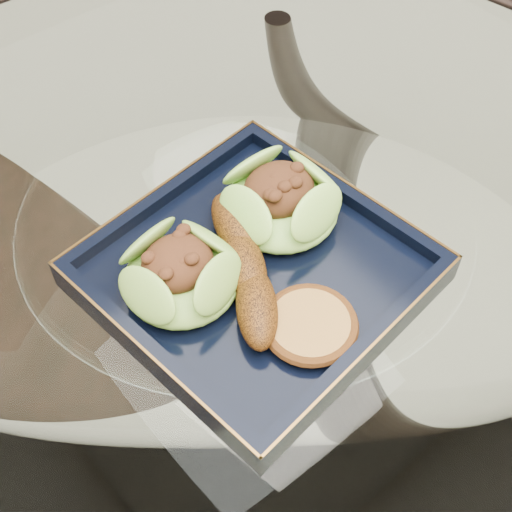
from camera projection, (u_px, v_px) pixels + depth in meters
ground at (251, 504)px, 1.31m from camera, size 4.00×4.00×0.00m
dining_table at (248, 333)px, 0.84m from camera, size 1.13×1.13×0.77m
navy_plate at (256, 275)px, 0.67m from camera, size 0.30×0.30×0.02m
lettuce_wrap_left at (181, 275)px, 0.64m from camera, size 0.12×0.12×0.04m
lettuce_wrap_right at (281, 203)px, 0.69m from camera, size 0.15×0.15×0.04m
roasted_plantain at (245, 265)px, 0.65m from camera, size 0.11×0.17×0.03m
crumb_patty at (310, 326)px, 0.62m from camera, size 0.08×0.08×0.01m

